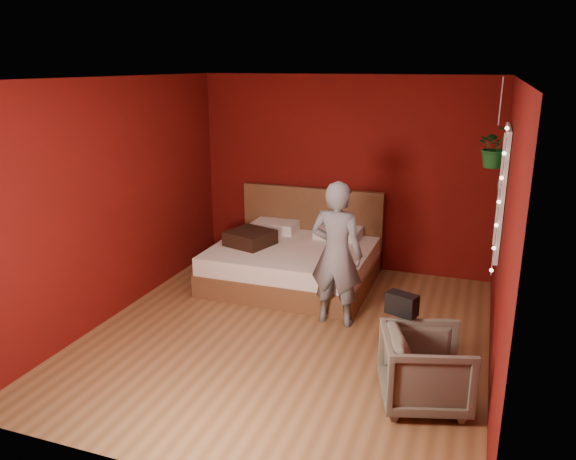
# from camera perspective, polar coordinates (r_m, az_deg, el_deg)

# --- Properties ---
(floor) EXTENTS (4.50, 4.50, 0.00)m
(floor) POSITION_cam_1_polar(r_m,az_deg,el_deg) (5.99, -0.02, -10.50)
(floor) COLOR olive
(floor) RESTS_ON ground
(room_walls) EXTENTS (4.04, 4.54, 2.62)m
(room_walls) POSITION_cam_1_polar(r_m,az_deg,el_deg) (5.44, -0.02, 5.45)
(room_walls) COLOR #5C0C09
(room_walls) RESTS_ON ground
(window) EXTENTS (0.05, 0.97, 1.27)m
(window) POSITION_cam_1_polar(r_m,az_deg,el_deg) (6.06, 20.85, 3.77)
(window) COLOR white
(window) RESTS_ON room_walls
(fairy_lights) EXTENTS (0.04, 0.04, 1.45)m
(fairy_lights) POSITION_cam_1_polar(r_m,az_deg,el_deg) (5.54, 20.64, 2.69)
(fairy_lights) COLOR silver
(fairy_lights) RESTS_ON room_walls
(bed) EXTENTS (1.99, 1.69, 1.10)m
(bed) POSITION_cam_1_polar(r_m,az_deg,el_deg) (7.27, 0.69, -3.09)
(bed) COLOR brown
(bed) RESTS_ON ground
(person) EXTENTS (0.60, 0.42, 1.58)m
(person) POSITION_cam_1_polar(r_m,az_deg,el_deg) (5.97, 4.94, -2.44)
(person) COLOR slate
(person) RESTS_ON ground
(armchair) EXTENTS (0.87, 0.85, 0.64)m
(armchair) POSITION_cam_1_polar(r_m,az_deg,el_deg) (4.88, 13.79, -13.53)
(armchair) COLOR #656050
(armchair) RESTS_ON ground
(handbag) EXTENTS (0.30, 0.22, 0.19)m
(handbag) POSITION_cam_1_polar(r_m,az_deg,el_deg) (4.98, 11.49, -7.38)
(handbag) COLOR black
(handbag) RESTS_ON armchair
(throw_pillow) EXTENTS (0.64, 0.64, 0.18)m
(throw_pillow) POSITION_cam_1_polar(r_m,az_deg,el_deg) (7.18, -3.87, -0.80)
(throw_pillow) COLOR black
(throw_pillow) RESTS_ON bed
(hanging_plant) EXTENTS (0.48, 0.45, 0.93)m
(hanging_plant) POSITION_cam_1_polar(r_m,az_deg,el_deg) (6.33, 20.38, 7.95)
(hanging_plant) COLOR silver
(hanging_plant) RESTS_ON room_walls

